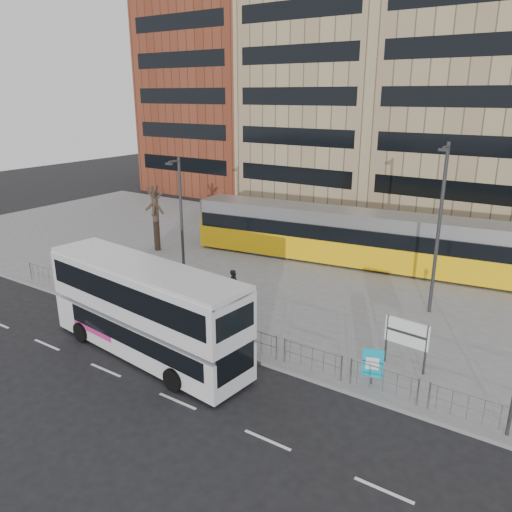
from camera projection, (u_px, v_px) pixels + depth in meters
The scene contains 15 objects.
ground at pixel (204, 345), 22.92m from camera, with size 120.00×120.00×0.00m, color black.
plaza at pixel (321, 270), 32.40m from camera, with size 64.00×24.00×0.15m, color slate.
kerb at pixel (204, 343), 22.93m from camera, with size 64.00×0.25×0.17m, color gray.
building_row at pixel (452, 72), 45.27m from camera, with size 70.40×18.40×31.20m.
pedestrian_barrier at pixel (246, 332), 21.96m from camera, with size 32.07×0.07×1.10m.
road_markings at pixel (158, 393), 19.22m from camera, with size 62.00×0.12×0.01m, color white.
double_decker_bus at pixel (145, 307), 21.43m from camera, with size 10.64×3.49×4.18m.
tram at pixel (417, 245), 31.36m from camera, with size 30.35×6.96×3.56m.
station_sign at pixel (407, 335), 20.27m from camera, with size 1.86×0.23×2.13m.
ad_panel at pixel (373, 364), 19.27m from camera, with size 0.78×0.34×1.52m.
pedestrian at pixel (234, 286), 27.00m from camera, with size 0.68×0.44×1.85m, color black.
traffic_light_west at pixel (159, 284), 24.45m from camera, with size 0.20×0.23×3.10m.
lamp_post_west at pixel (180, 210), 30.92m from camera, with size 0.45×1.04×7.21m.
lamp_post_east at pixel (439, 224), 24.56m from camera, with size 0.45×1.04×8.69m.
bare_tree at pixel (154, 183), 34.85m from camera, with size 3.75×3.75×6.66m.
Camera 1 is at (13.36, -15.78, 10.96)m, focal length 35.00 mm.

